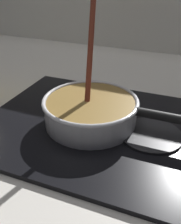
% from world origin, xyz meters
% --- Properties ---
extents(ground, '(2.40, 1.60, 0.04)m').
position_xyz_m(ground, '(0.00, 0.00, -0.02)').
color(ground, beige).
extents(hob_plate, '(0.56, 0.48, 0.01)m').
position_xyz_m(hob_plate, '(0.07, 0.06, 0.01)').
color(hob_plate, black).
rests_on(hob_plate, ground).
extents(burner_ring, '(0.17, 0.17, 0.01)m').
position_xyz_m(burner_ring, '(0.07, 0.06, 0.02)').
color(burner_ring, '#592D0C').
rests_on(burner_ring, hob_plate).
extents(spare_burner, '(0.15, 0.15, 0.01)m').
position_xyz_m(spare_burner, '(0.23, 0.06, 0.01)').
color(spare_burner, '#262628').
rests_on(spare_burner, hob_plate).
extents(cooking_pan, '(0.42, 0.25, 0.32)m').
position_xyz_m(cooking_pan, '(0.07, 0.06, 0.05)').
color(cooking_pan, silver).
rests_on(cooking_pan, hob_plate).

